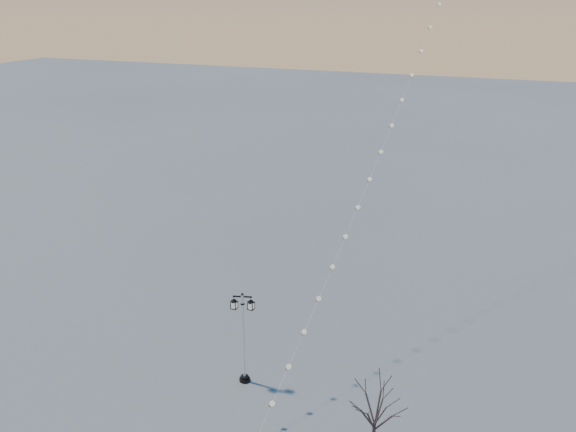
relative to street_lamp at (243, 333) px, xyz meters
The scene contains 3 objects.
street_lamp is the anchor object (origin of this frame).
bare_tree 9.37m from the street_lamp, 23.10° to the right, with size 2.51×2.51×4.17m.
kite_train 24.66m from the street_lamp, 71.49° to the left, with size 6.69×45.46×39.01m.
Camera 1 is at (10.96, -23.77, 21.50)m, focal length 38.47 mm.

